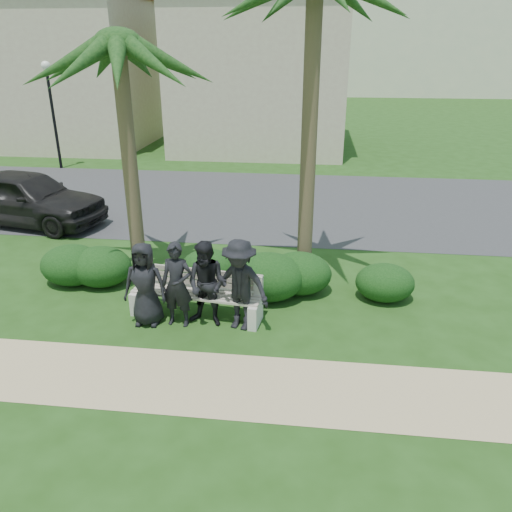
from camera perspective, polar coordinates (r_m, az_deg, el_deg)
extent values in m
plane|color=#1E3F12|center=(9.53, -5.07, -7.59)|extent=(160.00, 160.00, 0.00)
cube|color=tan|center=(8.07, -7.69, -14.00)|extent=(30.00, 1.60, 0.01)
cube|color=#2D2D30|center=(16.83, 0.38, 6.22)|extent=(160.00, 8.00, 0.01)
cube|color=tan|center=(29.49, -22.36, 18.70)|extent=(10.00, 8.00, 7.00)
cube|color=tan|center=(26.21, 0.70, 19.97)|extent=(8.00, 8.00, 7.00)
cylinder|color=black|center=(22.93, -22.08, 14.19)|extent=(0.12, 0.12, 4.00)
sphere|color=white|center=(22.76, -22.90, 19.41)|extent=(0.36, 0.36, 0.36)
cube|color=#ADA291|center=(9.54, -6.92, -4.43)|extent=(2.56, 0.87, 0.04)
cube|color=#ADA291|center=(9.64, -6.66, -2.37)|extent=(2.49, 0.34, 0.29)
cube|color=beige|center=(9.98, -13.43, -5.20)|extent=(0.23, 0.59, 0.46)
cube|color=beige|center=(9.46, 0.09, -6.14)|extent=(0.23, 0.59, 0.46)
imported|color=black|center=(9.35, -12.56, -3.17)|extent=(0.79, 0.53, 1.60)
imported|color=black|center=(9.19, -9.01, -3.27)|extent=(0.62, 0.43, 1.62)
imported|color=black|center=(9.13, -5.58, -3.24)|extent=(0.90, 0.77, 1.64)
imported|color=black|center=(8.95, -1.88, -3.35)|extent=(1.25, 0.93, 1.73)
ellipsoid|color=black|center=(11.57, -20.29, -0.84)|extent=(1.37, 1.13, 0.89)
ellipsoid|color=black|center=(11.30, -17.33, -1.04)|extent=(1.34, 1.11, 0.88)
ellipsoid|color=black|center=(10.83, -5.36, -1.27)|extent=(1.25, 1.04, 0.82)
ellipsoid|color=black|center=(10.20, 1.32, -2.23)|extent=(1.51, 1.25, 0.99)
ellipsoid|color=black|center=(10.50, 4.95, -1.83)|extent=(1.36, 1.13, 0.89)
ellipsoid|color=black|center=(10.51, 14.52, -2.84)|extent=(1.19, 0.98, 0.78)
cylinder|color=brown|center=(10.97, -14.19, 9.71)|extent=(0.32, 0.32, 4.90)
cylinder|color=brown|center=(10.41, 6.06, 12.76)|extent=(0.32, 0.32, 6.03)
imported|color=black|center=(15.91, -24.73, 6.07)|extent=(4.89, 2.71, 1.57)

